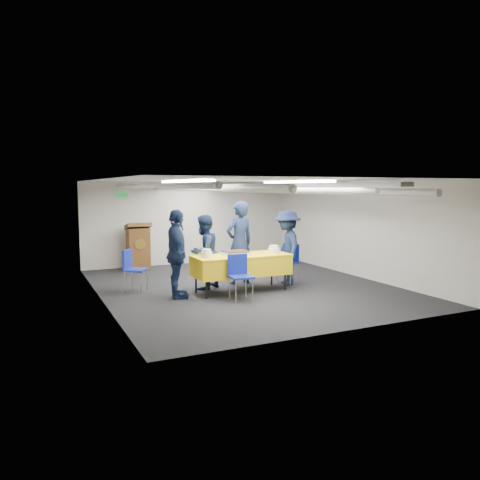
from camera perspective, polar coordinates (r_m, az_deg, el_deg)
name	(u,v)px	position (r m, az deg, el deg)	size (l,w,h in m)	color
ground	(244,286)	(10.23, 0.47, -5.68)	(7.00, 7.00, 0.00)	black
room_shell	(240,203)	(10.42, -0.03, 4.58)	(6.00, 7.00, 2.30)	beige
serving_table	(241,265)	(9.66, 0.14, -3.04)	(2.01, 0.83, 0.77)	black
sheet_cake	(236,253)	(9.59, -0.55, -1.57)	(0.52, 0.41, 0.09)	white
plate_stack_left	(207,254)	(9.26, -4.10, -1.67)	(0.22, 0.22, 0.17)	white
plate_stack_right	(274,249)	(9.91, 4.15, -1.16)	(0.24, 0.24, 0.16)	white
podium	(138,246)	(12.47, -12.31, -0.77)	(0.62, 0.53, 1.25)	brown
chair_near	(239,272)	(9.01, -0.08, -3.91)	(0.45, 0.45, 0.87)	gray
chair_right	(289,259)	(10.65, 5.98, -2.34)	(0.58, 0.58, 0.87)	gray
chair_left	(132,266)	(9.96, -13.01, -3.08)	(0.59, 0.59, 0.87)	gray
sailor_a	(240,243)	(10.38, -0.06, -0.36)	(0.67, 0.44, 1.84)	#0D1932
sailor_b	(204,252)	(9.90, -4.43, -1.47)	(0.77, 0.60, 1.58)	#0D1932
sailor_c	(177,254)	(9.13, -7.71, -1.70)	(1.02, 0.42, 1.73)	#0D1932
sailor_d	(287,247)	(10.42, 5.74, -0.85)	(1.08, 0.62, 1.67)	#0D1932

